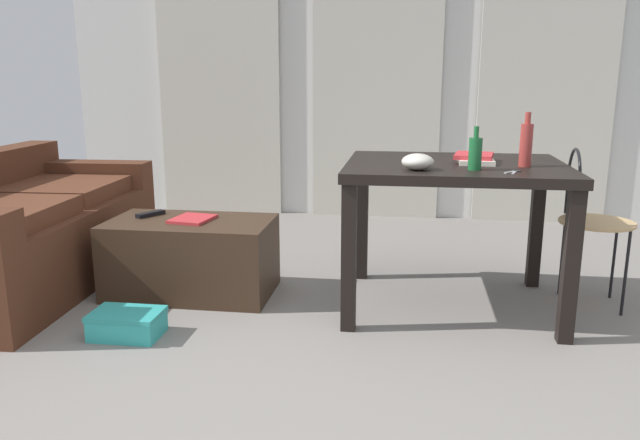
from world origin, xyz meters
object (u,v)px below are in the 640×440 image
coffee_table (191,257)px  scissors (515,171)px  magazine (192,219)px  shoebox (127,324)px  wire_chair (585,208)px  bottle_far (526,144)px  bowl (418,162)px  craft_table (455,184)px  book_stack (475,158)px  bottle_near (475,153)px  couch (20,233)px  tv_remote_primary (150,214)px

coffee_table → scissors: scissors is taller
magazine → shoebox: 0.75m
wire_chair → bottle_far: size_ratio=3.20×
bowl → craft_table: bearing=53.7°
craft_table → book_stack: 0.17m
bottle_far → bottle_near: bearing=-150.1°
shoebox → wire_chair: bearing=19.0°
craft_table → bowl: bearing=-126.3°
craft_table → bottle_near: bottle_near is taller
coffee_table → bottle_near: bottle_near is taller
coffee_table → bowl: bearing=-11.7°
craft_table → wire_chair: size_ratio=1.31×
bowl → book_stack: bowl is taller
couch → magazine: size_ratio=7.85×
wire_chair → magazine: bearing=-176.4°
coffee_table → wire_chair: (2.14, 0.14, 0.32)m
scissors → bottle_near: bearing=166.9°
bowl → bottle_far: bearing=19.4°
craft_table → tv_remote_primary: size_ratio=6.32×
couch → tv_remote_primary: bearing=4.9°
bottle_far → magazine: (-1.76, 0.08, -0.46)m
coffee_table → bottle_far: 1.90m
craft_table → bowl: 0.37m
bottle_far → scissors: bearing=-111.6°
couch → craft_table: size_ratio=1.66×
tv_remote_primary → magazine: (0.28, -0.07, -0.00)m
couch → bowl: (2.31, -0.27, 0.51)m
coffee_table → shoebox: size_ratio=2.76×
scissors → tv_remote_primary: bearing=170.1°
couch → scissors: scissors is taller
craft_table → wire_chair: 0.72m
shoebox → craft_table: bearing=22.5°
shoebox → bottle_near: bearing=14.2°
scissors → magazine: bearing=170.8°
coffee_table → book_stack: 1.66m
book_stack → bottle_near: bearing=-95.8°
couch → book_stack: size_ratio=6.57×
coffee_table → tv_remote_primary: (-0.27, 0.08, 0.23)m
wire_chair → bowl: 1.02m
bottle_far → tv_remote_primary: 2.10m
wire_chair → scissors: wire_chair is taller
scissors → tv_remote_primary: scissors is taller
tv_remote_primary → couch: bearing=-144.3°
coffee_table → shoebox: (-0.10, -0.63, -0.15)m
book_stack → shoebox: book_stack is taller
couch → bowl: 2.38m
bottle_far → bowl: bearing=-160.6°
bottle_far → couch: bearing=178.3°
bowl → tv_remote_primary: 1.60m
magazine → bottle_near: bearing=-0.3°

